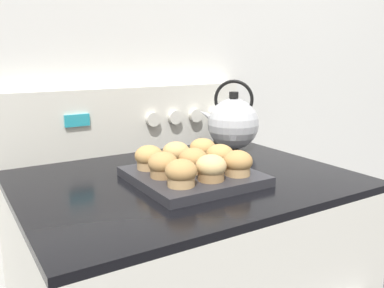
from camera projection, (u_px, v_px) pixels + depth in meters
The scene contains 13 objects.
wall_back at pixel (122, 51), 1.25m from camera, with size 8.00×0.05×2.40m.
control_panel at pixel (132, 119), 1.25m from camera, with size 0.77×0.07×0.20m.
muffin_pan at pixel (193, 176), 0.97m from camera, with size 0.27×0.27×0.02m.
muffin_r0_c0 at pixel (181, 173), 0.86m from camera, with size 0.07×0.07×0.06m.
muffin_r0_c1 at pixel (211, 168), 0.90m from camera, with size 0.07×0.07×0.06m.
muffin_r0_c2 at pixel (238, 163), 0.93m from camera, with size 0.07×0.07×0.06m.
muffin_r1_c0 at pixel (163, 165), 0.92m from camera, with size 0.07×0.07×0.06m.
muffin_r1_c1 at pixel (194, 161), 0.96m from camera, with size 0.07×0.07×0.06m.
muffin_r1_c2 at pixel (220, 157), 1.00m from camera, with size 0.07×0.07×0.06m.
muffin_r2_c0 at pixel (149, 158), 0.99m from camera, with size 0.07×0.07×0.06m.
muffin_r2_c1 at pixel (175, 154), 1.02m from camera, with size 0.07×0.07×0.06m.
muffin_r2_c2 at pixel (203, 150), 1.07m from camera, with size 0.07×0.07×0.06m.
tea_kettle at pixel (233, 123), 1.27m from camera, with size 0.18×0.17×0.22m.
Camera 1 is at (-0.49, -0.50, 1.19)m, focal length 38.00 mm.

